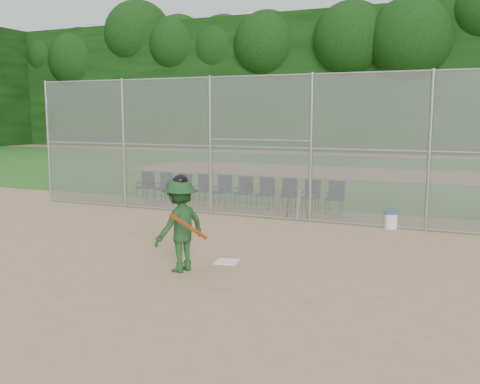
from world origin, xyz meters
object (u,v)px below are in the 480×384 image
at_px(water_cooler, 391,220).
at_px(chair_0, 145,186).
at_px(home_plate, 227,262).
at_px(batter_at_plate, 180,225).

xyz_separation_m(water_cooler, chair_0, (-8.36, 1.46, 0.26)).
relative_size(home_plate, batter_at_plate, 0.24).
distance_m(batter_at_plate, water_cooler, 6.28).
height_order(home_plate, water_cooler, water_cooler).
height_order(home_plate, chair_0, chair_0).
relative_size(home_plate, water_cooler, 1.02).
bearing_deg(water_cooler, batter_at_plate, -119.81).
height_order(batter_at_plate, water_cooler, batter_at_plate).
xyz_separation_m(batter_at_plate, chair_0, (-5.25, 6.88, -0.40)).
height_order(batter_at_plate, chair_0, batter_at_plate).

